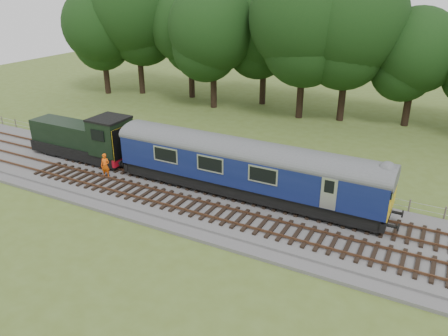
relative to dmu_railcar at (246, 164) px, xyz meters
The scene contains 9 objects.
ground 3.47m from the dmu_railcar, 37.80° to the right, with size 120.00×120.00×0.00m, color #516324.
ballast 3.34m from the dmu_railcar, 37.80° to the right, with size 70.00×7.00×0.35m, color #4C4C4F.
track_north 2.84m from the dmu_railcar, ahead, with size 67.20×2.40×0.21m.
track_south 4.13m from the dmu_railcar, 58.97° to the right, with size 67.20×2.40×0.21m.
fence 4.43m from the dmu_railcar, 59.79° to the left, with size 64.00×0.12×1.00m, color #6B6054, non-canonical shape.
tree_line 20.84m from the dmu_railcar, 84.99° to the left, with size 70.00×8.00×18.00m, color black, non-canonical shape.
dmu_railcar is the anchor object (origin of this frame).
shunter_loco 13.94m from the dmu_railcar, behind, with size 8.92×2.60×3.38m.
worker 10.38m from the dmu_railcar, 168.56° to the right, with size 0.65×0.43×1.79m, color #FF5D0D.
Camera 1 is at (8.98, -21.97, 13.47)m, focal length 35.00 mm.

